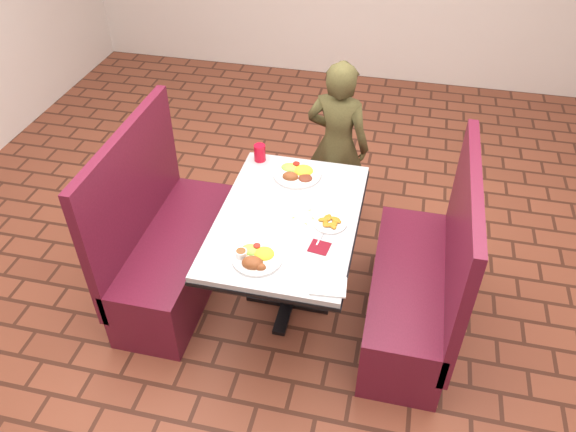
{
  "coord_description": "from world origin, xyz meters",
  "views": [
    {
      "loc": [
        0.56,
        -2.44,
        2.81
      ],
      "look_at": [
        0.0,
        0.0,
        0.75
      ],
      "focal_mm": 35.0,
      "sensor_mm": 36.0,
      "label": 1
    }
  ],
  "objects_px": {
    "near_dinner_plate": "(256,256)",
    "red_tumbler": "(260,153)",
    "dining_table": "(288,229)",
    "booth_bench_right": "(417,289)",
    "plantain_plate": "(330,222)",
    "diner_person": "(337,146)",
    "far_dinner_plate": "(297,172)",
    "booth_bench_left": "(169,248)"
  },
  "relations": [
    {
      "from": "booth_bench_right",
      "to": "near_dinner_plate",
      "type": "bearing_deg",
      "value": -155.91
    },
    {
      "from": "booth_bench_right",
      "to": "far_dinner_plate",
      "type": "bearing_deg",
      "value": 153.75
    },
    {
      "from": "dining_table",
      "to": "booth_bench_right",
      "type": "xyz_separation_m",
      "value": [
        0.8,
        0.0,
        -0.32
      ]
    },
    {
      "from": "booth_bench_left",
      "to": "far_dinner_plate",
      "type": "xyz_separation_m",
      "value": [
        0.77,
        0.41,
        0.45
      ]
    },
    {
      "from": "near_dinner_plate",
      "to": "plantain_plate",
      "type": "xyz_separation_m",
      "value": [
        0.33,
        0.38,
        -0.02
      ]
    },
    {
      "from": "dining_table",
      "to": "booth_bench_right",
      "type": "relative_size",
      "value": 1.01
    },
    {
      "from": "near_dinner_plate",
      "to": "far_dinner_plate",
      "type": "distance_m",
      "value": 0.81
    },
    {
      "from": "dining_table",
      "to": "plantain_plate",
      "type": "bearing_deg",
      "value": -3.82
    },
    {
      "from": "plantain_plate",
      "to": "dining_table",
      "type": "bearing_deg",
      "value": 176.18
    },
    {
      "from": "dining_table",
      "to": "far_dinner_plate",
      "type": "distance_m",
      "value": 0.43
    },
    {
      "from": "diner_person",
      "to": "far_dinner_plate",
      "type": "bearing_deg",
      "value": 84.12
    },
    {
      "from": "red_tumbler",
      "to": "booth_bench_left",
      "type": "bearing_deg",
      "value": -133.02
    },
    {
      "from": "dining_table",
      "to": "booth_bench_right",
      "type": "distance_m",
      "value": 0.86
    },
    {
      "from": "booth_bench_left",
      "to": "diner_person",
      "type": "height_order",
      "value": "diner_person"
    },
    {
      "from": "red_tumbler",
      "to": "far_dinner_plate",
      "type": "bearing_deg",
      "value": -22.39
    },
    {
      "from": "diner_person",
      "to": "plantain_plate",
      "type": "height_order",
      "value": "diner_person"
    },
    {
      "from": "booth_bench_left",
      "to": "booth_bench_right",
      "type": "bearing_deg",
      "value": 0.0
    },
    {
      "from": "plantain_plate",
      "to": "red_tumbler",
      "type": "xyz_separation_m",
      "value": [
        -0.56,
        0.54,
        0.04
      ]
    },
    {
      "from": "booth_bench_right",
      "to": "booth_bench_left",
      "type": "bearing_deg",
      "value": 180.0
    },
    {
      "from": "dining_table",
      "to": "booth_bench_left",
      "type": "distance_m",
      "value": 0.86
    },
    {
      "from": "plantain_plate",
      "to": "near_dinner_plate",
      "type": "bearing_deg",
      "value": -131.26
    },
    {
      "from": "far_dinner_plate",
      "to": "plantain_plate",
      "type": "relative_size",
      "value": 1.58
    },
    {
      "from": "dining_table",
      "to": "diner_person",
      "type": "height_order",
      "value": "diner_person"
    },
    {
      "from": "diner_person",
      "to": "plantain_plate",
      "type": "bearing_deg",
      "value": 107.09
    },
    {
      "from": "dining_table",
      "to": "plantain_plate",
      "type": "relative_size",
      "value": 6.4
    },
    {
      "from": "dining_table",
      "to": "diner_person",
      "type": "distance_m",
      "value": 0.99
    },
    {
      "from": "dining_table",
      "to": "near_dinner_plate",
      "type": "bearing_deg",
      "value": -101.84
    },
    {
      "from": "booth_bench_left",
      "to": "red_tumbler",
      "type": "height_order",
      "value": "booth_bench_left"
    },
    {
      "from": "far_dinner_plate",
      "to": "red_tumbler",
      "type": "bearing_deg",
      "value": 157.61
    },
    {
      "from": "diner_person",
      "to": "far_dinner_plate",
      "type": "distance_m",
      "value": 0.61
    },
    {
      "from": "near_dinner_plate",
      "to": "plantain_plate",
      "type": "relative_size",
      "value": 1.4
    },
    {
      "from": "near_dinner_plate",
      "to": "red_tumbler",
      "type": "bearing_deg",
      "value": 103.89
    },
    {
      "from": "far_dinner_plate",
      "to": "diner_person",
      "type": "bearing_deg",
      "value": 73.37
    },
    {
      "from": "booth_bench_left",
      "to": "diner_person",
      "type": "distance_m",
      "value": 1.39
    },
    {
      "from": "booth_bench_right",
      "to": "far_dinner_plate",
      "type": "xyz_separation_m",
      "value": [
        -0.83,
        0.41,
        0.45
      ]
    },
    {
      "from": "booth_bench_right",
      "to": "plantain_plate",
      "type": "distance_m",
      "value": 0.7
    },
    {
      "from": "far_dinner_plate",
      "to": "red_tumbler",
      "type": "height_order",
      "value": "red_tumbler"
    },
    {
      "from": "plantain_plate",
      "to": "red_tumbler",
      "type": "height_order",
      "value": "red_tumbler"
    },
    {
      "from": "booth_bench_left",
      "to": "near_dinner_plate",
      "type": "relative_size",
      "value": 4.51
    },
    {
      "from": "near_dinner_plate",
      "to": "red_tumbler",
      "type": "height_order",
      "value": "red_tumbler"
    },
    {
      "from": "near_dinner_plate",
      "to": "far_dinner_plate",
      "type": "bearing_deg",
      "value": 86.45
    },
    {
      "from": "near_dinner_plate",
      "to": "plantain_plate",
      "type": "height_order",
      "value": "near_dinner_plate"
    }
  ]
}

